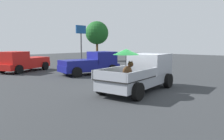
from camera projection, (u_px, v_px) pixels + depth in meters
ground_plane at (137, 91)px, 11.67m from camera, size 80.00×80.00×0.00m
pickup_truck_main at (142, 72)px, 11.91m from camera, size 5.20×2.61×2.22m
pickup_truck_red at (23, 62)px, 19.55m from camera, size 5.12×3.27×1.80m
pickup_truck_far at (92, 63)px, 18.04m from camera, size 5.09×3.05×1.80m
motel_sign at (81, 37)px, 24.65m from camera, size 1.40×0.16×4.46m
tree_by_lot at (97, 33)px, 31.58m from camera, size 3.27×3.27×5.62m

